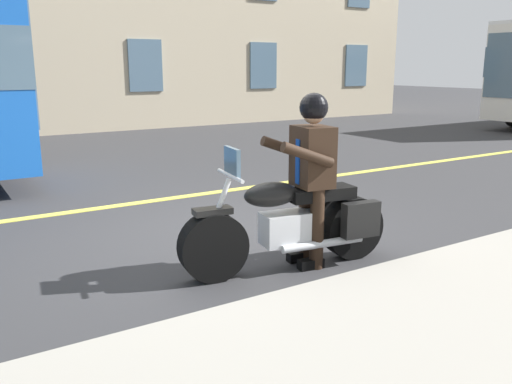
{
  "coord_description": "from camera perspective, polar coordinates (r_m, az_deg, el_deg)",
  "views": [
    {
      "loc": [
        2.91,
        5.45,
        1.99
      ],
      "look_at": [
        0.14,
        1.01,
        0.75
      ],
      "focal_mm": 37.47,
      "sensor_mm": 36.0,
      "label": 1
    }
  ],
  "objects": [
    {
      "name": "lane_center_stripe",
      "position": [
        8.24,
        -10.33,
        -0.84
      ],
      "size": [
        60.0,
        0.16,
        0.01
      ],
      "primitive_type": "cube",
      "color": "#E5DB4C",
      "rests_on": "ground_plane"
    },
    {
      "name": "ground_plane",
      "position": [
        6.49,
        -3.7,
        -4.57
      ],
      "size": [
        80.0,
        80.0,
        0.0
      ],
      "primitive_type": "plane",
      "color": "#333335"
    },
    {
      "name": "motorcycle_main",
      "position": [
        5.34,
        3.99,
        -3.44
      ],
      "size": [
        2.22,
        0.79,
        1.26
      ],
      "color": "black",
      "rests_on": "ground_plane"
    },
    {
      "name": "rider_main",
      "position": [
        5.3,
        5.89,
        2.88
      ],
      "size": [
        0.68,
        0.61,
        1.74
      ],
      "color": "black",
      "rests_on": "ground_plane"
    }
  ]
}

